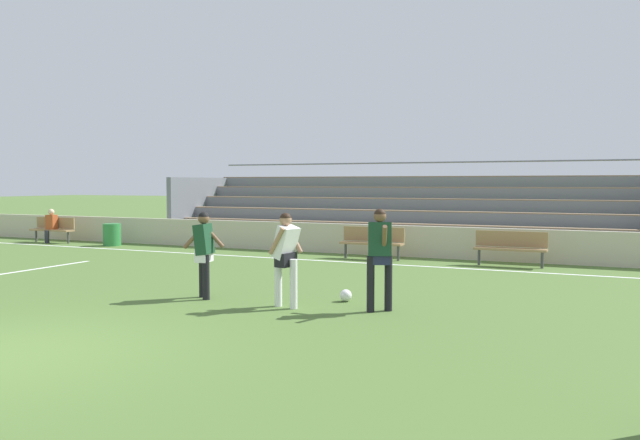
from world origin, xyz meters
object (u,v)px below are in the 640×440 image
(player_white_overlapping, at_px, (286,252))
(player_dark_deep_cover, at_px, (204,247))
(bleacher_stand, at_px, (404,209))
(trash_bin, at_px, (112,235))
(soccer_ball, at_px, (346,295))
(bench_near_wall_gap, at_px, (53,227))
(bench_centre_sideline, at_px, (511,245))
(bench_far_right, at_px, (372,240))
(player_dark_challenging, at_px, (380,250))
(spectator_seated, at_px, (51,223))

(player_white_overlapping, xyz_separation_m, player_dark_deep_cover, (-1.78, 0.14, -0.02))
(bleacher_stand, xyz_separation_m, trash_bin, (-9.03, -4.33, -0.88))
(trash_bin, bearing_deg, bleacher_stand, 25.60)
(soccer_ball, bearing_deg, bench_near_wall_gap, 155.85)
(player_dark_deep_cover, bearing_deg, trash_bin, 140.99)
(bench_centre_sideline, bearing_deg, player_dark_deep_cover, -123.02)
(bench_far_right, height_order, player_dark_challenging, player_dark_challenging)
(bench_far_right, relative_size, player_dark_challenging, 1.05)
(trash_bin, xyz_separation_m, spectator_seated, (-2.76, -0.07, 0.32))
(bleacher_stand, xyz_separation_m, player_dark_deep_cover, (-0.43, -11.29, -0.31))
(spectator_seated, bearing_deg, player_white_overlapping, -28.17)
(spectator_seated, height_order, soccer_ball, spectator_seated)
(bench_far_right, bearing_deg, player_dark_deep_cover, -96.54)
(bench_centre_sideline, height_order, player_white_overlapping, player_white_overlapping)
(bench_centre_sideline, distance_m, trash_bin, 13.16)
(bench_centre_sideline, bearing_deg, soccer_ball, -108.23)
(bench_centre_sideline, bearing_deg, bleacher_stand, 133.95)
(player_dark_challenging, bearing_deg, bench_centre_sideline, 79.97)
(player_dark_deep_cover, bearing_deg, bench_far_right, 83.46)
(bleacher_stand, distance_m, player_white_overlapping, 11.51)
(bench_far_right, xyz_separation_m, player_dark_challenging, (2.55, -6.81, 0.48))
(trash_bin, bearing_deg, player_dark_challenging, -29.48)
(trash_bin, relative_size, player_dark_deep_cover, 0.47)
(trash_bin, distance_m, player_white_overlapping, 12.59)
(player_white_overlapping, xyz_separation_m, soccer_ball, (0.73, 0.93, -0.86))
(trash_bin, relative_size, soccer_ball, 3.43)
(trash_bin, bearing_deg, bench_near_wall_gap, 178.98)
(bleacher_stand, distance_m, player_dark_challenging, 11.46)
(trash_bin, relative_size, player_white_overlapping, 0.46)
(bench_near_wall_gap, height_order, spectator_seated, spectator_seated)
(bleacher_stand, height_order, spectator_seated, bleacher_stand)
(spectator_seated, bearing_deg, bench_centre_sideline, 0.42)
(trash_bin, bearing_deg, soccer_ball, -29.05)
(bleacher_stand, bearing_deg, bench_centre_sideline, -46.05)
(bench_near_wall_gap, relative_size, player_dark_deep_cover, 1.12)
(bench_centre_sideline, relative_size, player_dark_deep_cover, 1.12)
(spectator_seated, relative_size, player_dark_challenging, 0.70)
(player_dark_challenging, bearing_deg, spectator_seated, 155.55)
(player_white_overlapping, distance_m, player_dark_challenging, 1.62)
(bench_centre_sideline, height_order, trash_bin, bench_centre_sideline)
(bleacher_stand, bearing_deg, soccer_ball, -78.81)
(bench_far_right, relative_size, player_white_overlapping, 1.10)
(bench_near_wall_gap, distance_m, soccer_ball, 15.21)
(trash_bin, height_order, player_white_overlapping, player_white_overlapping)
(bench_far_right, bearing_deg, trash_bin, -179.70)
(bench_near_wall_gap, xyz_separation_m, soccer_ball, (13.87, -6.22, -0.44))
(bench_far_right, distance_m, bench_centre_sideline, 3.75)
(player_dark_challenging, distance_m, soccer_ball, 1.38)
(soccer_ball, bearing_deg, player_dark_challenging, -34.86)
(bench_centre_sideline, bearing_deg, trash_bin, -179.79)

